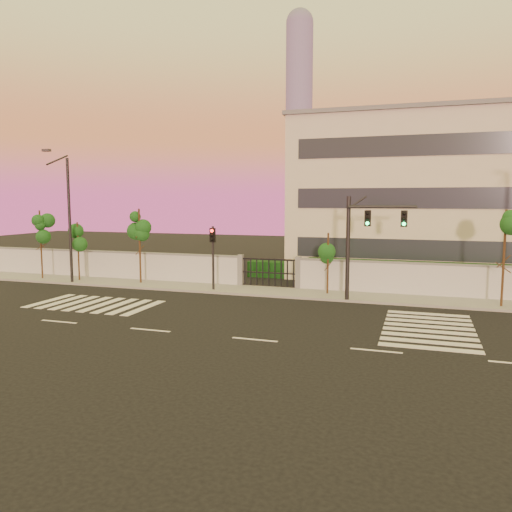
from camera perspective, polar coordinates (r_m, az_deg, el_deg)
name	(u,v)px	position (r m, az deg, el deg)	size (l,w,h in m)	color
ground	(255,340)	(21.32, -0.13, -9.55)	(120.00, 120.00, 0.00)	black
sidewalk	(308,294)	(31.19, 5.97, -4.33)	(60.00, 3.00, 0.15)	gray
perimeter_wall	(315,275)	(32.45, 6.74, -2.13)	(60.00, 0.36, 2.20)	silver
hedge_row	(338,273)	(34.97, 9.33, -1.98)	(41.00, 4.25, 1.80)	black
institutional_building	(456,196)	(41.52, 21.87, 6.35)	(24.40, 12.40, 12.25)	beige
distant_skyscraper	(299,106)	(312.94, 4.94, 16.70)	(16.00, 16.00, 118.00)	slate
road_markings	(249,317)	(25.25, -0.86, -6.99)	(57.00, 7.62, 0.02)	silver
street_tree_a	(41,229)	(39.64, -23.40, 2.85)	(1.43, 1.14, 5.13)	#382314
street_tree_b	(78,238)	(37.79, -19.66, 1.94)	(1.37, 1.09, 4.31)	#382314
street_tree_c	(140,229)	(35.33, -13.14, 3.03)	(1.61, 1.28, 5.28)	#382314
street_tree_d	(328,250)	(30.75, 8.28, 0.73)	(1.43, 1.13, 3.88)	#382314
street_tree_e	(505,236)	(29.82, 26.62, 2.04)	(1.56, 1.24, 5.36)	#382314
traffic_signal_main	(362,236)	(28.84, 11.99, 2.24)	(3.83, 0.78, 6.07)	black
traffic_signal_secondary	(213,250)	(31.93, -4.95, 0.65)	(0.33, 0.33, 4.21)	black
streetlight_west	(68,214)	(36.87, -20.74, 4.56)	(0.55, 2.20, 9.15)	black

